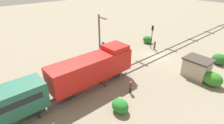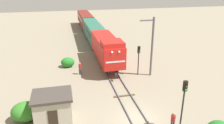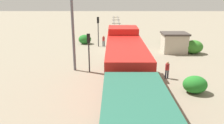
{
  "view_description": "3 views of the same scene",
  "coord_description": "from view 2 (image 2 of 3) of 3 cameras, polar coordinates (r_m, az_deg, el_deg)",
  "views": [
    {
      "loc": [
        -16.0,
        24.55,
        13.2
      ],
      "look_at": [
        -0.1,
        10.82,
        2.5
      ],
      "focal_mm": 28.0,
      "sensor_mm": 36.0,
      "label": 1
    },
    {
      "loc": [
        -6.15,
        -16.14,
        12.13
      ],
      "look_at": [
        0.05,
        10.59,
        1.72
      ],
      "focal_mm": 35.0,
      "sensor_mm": 36.0,
      "label": 2
    },
    {
      "loc": [
        0.97,
        30.97,
        7.72
      ],
      "look_at": [
        1.04,
        13.1,
        2.17
      ],
      "focal_mm": 35.0,
      "sensor_mm": 36.0,
      "label": 3
    }
  ],
  "objects": [
    {
      "name": "ground_plane",
      "position": [
        21.1,
        6.59,
        -14.46
      ],
      "size": [
        154.13,
        154.13,
        0.0
      ],
      "primitive_type": "plane",
      "color": "gray"
    },
    {
      "name": "railway_track",
      "position": [
        21.06,
        6.59,
        -14.29
      ],
      "size": [
        2.4,
        102.75,
        0.16
      ],
      "color": "#595960",
      "rests_on": "ground"
    },
    {
      "name": "locomotive",
      "position": [
        32.0,
        -1.4,
        3.78
      ],
      "size": [
        2.9,
        11.6,
        4.6
      ],
      "color": "red",
      "rests_on": "railway_track"
    },
    {
      "name": "passenger_car_leading",
      "position": [
        44.79,
        -4.91,
        8.33
      ],
      "size": [
        2.84,
        14.0,
        3.66
      ],
      "color": "#26604C",
      "rests_on": "railway_track"
    },
    {
      "name": "passenger_car_trailing",
      "position": [
        59.03,
        -7.03,
        11.27
      ],
      "size": [
        2.84,
        14.0,
        3.66
      ],
      "color": "maroon",
      "rests_on": "railway_track"
    },
    {
      "name": "traffic_signal_near",
      "position": [
        19.12,
        18.29,
        -8.48
      ],
      "size": [
        0.32,
        0.34,
        4.51
      ],
      "color": "#262628",
      "rests_on": "ground"
    },
    {
      "name": "traffic_signal_mid",
      "position": [
        28.91,
        6.98,
        1.77
      ],
      "size": [
        0.32,
        0.34,
        4.0
      ],
      "color": "#262628",
      "rests_on": "ground"
    },
    {
      "name": "worker_near_track",
      "position": [
        19.79,
        15.66,
        -14.34
      ],
      "size": [
        0.38,
        0.38,
        1.7
      ],
      "rotation": [
        0.0,
        0.0,
        5.81
      ],
      "color": "#262B38",
      "rests_on": "ground"
    },
    {
      "name": "worker_by_signal",
      "position": [
        29.75,
        -8.35,
        -1.43
      ],
      "size": [
        0.38,
        0.38,
        1.7
      ],
      "rotation": [
        0.0,
        0.0,
        4.4
      ],
      "color": "#262B38",
      "rests_on": "ground"
    },
    {
      "name": "catenary_mast",
      "position": [
        28.61,
        10.34,
        4.26
      ],
      "size": [
        1.94,
        0.28,
        7.82
      ],
      "color": "#595960",
      "rests_on": "ground"
    },
    {
      "name": "relay_hut",
      "position": [
        20.63,
        -15.15,
        -11.4
      ],
      "size": [
        3.5,
        2.9,
        2.74
      ],
      "color": "#B2A893",
      "rests_on": "ground"
    },
    {
      "name": "bush_near",
      "position": [
        21.73,
        -21.69,
        -11.96
      ],
      "size": [
        2.51,
        2.05,
        1.83
      ],
      "primitive_type": "ellipsoid",
      "color": "#337A26",
      "rests_on": "ground"
    },
    {
      "name": "bush_far",
      "position": [
        32.74,
        -11.48,
        -0.06
      ],
      "size": [
        1.97,
        1.61,
        1.43
      ],
      "primitive_type": "ellipsoid",
      "color": "#227726",
      "rests_on": "ground"
    }
  ]
}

